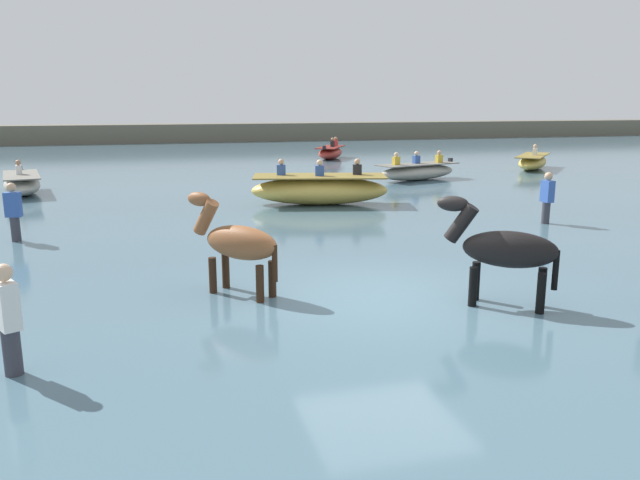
{
  "coord_description": "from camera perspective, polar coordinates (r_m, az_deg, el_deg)",
  "views": [
    {
      "loc": [
        -3.41,
        -8.85,
        3.37
      ],
      "look_at": [
        -0.49,
        2.14,
        0.83
      ],
      "focal_mm": 35.13,
      "sensor_mm": 36.0,
      "label": 1
    }
  ],
  "objects": [
    {
      "name": "ground_plane",
      "position": [
        10.06,
        5.89,
        -7.05
      ],
      "size": [
        120.0,
        120.0,
        0.0
      ],
      "primitive_type": "plane",
      "color": "#666051"
    },
    {
      "name": "water_surface",
      "position": [
        19.42,
        -4.57,
        3.05
      ],
      "size": [
        90.0,
        90.0,
        0.33
      ],
      "primitive_type": "cube",
      "color": "#476675",
      "rests_on": "ground"
    },
    {
      "name": "horse_lead_chestnut",
      "position": [
        9.97,
        -7.52,
        -0.45
      ],
      "size": [
        1.45,
        1.49,
        1.93
      ],
      "color": "brown",
      "rests_on": "ground"
    },
    {
      "name": "horse_trailing_black",
      "position": [
        9.7,
        16.43,
        -1.07
      ],
      "size": [
        1.66,
        1.31,
        1.97
      ],
      "color": "black",
      "rests_on": "ground"
    },
    {
      "name": "boat_distant_east",
      "position": [
        24.84,
        8.87,
        6.18
      ],
      "size": [
        3.72,
        2.07,
        1.12
      ],
      "color": "#B2AD9E",
      "rests_on": "water_surface"
    },
    {
      "name": "boat_near_starboard",
      "position": [
        23.08,
        -25.51,
        4.63
      ],
      "size": [
        1.73,
        3.37,
        1.13
      ],
      "color": "#B2AD9E",
      "rests_on": "water_surface"
    },
    {
      "name": "boat_far_inshore",
      "position": [
        33.66,
        0.96,
        7.97
      ],
      "size": [
        2.36,
        3.09,
        1.12
      ],
      "color": "#BC382D",
      "rests_on": "water_surface"
    },
    {
      "name": "boat_mid_channel",
      "position": [
        30.03,
        18.8,
        6.74
      ],
      "size": [
        3.18,
        3.38,
        1.12
      ],
      "color": "gold",
      "rests_on": "water_surface"
    },
    {
      "name": "boat_mid_outer",
      "position": [
        18.73,
        -0.04,
        4.61
      ],
      "size": [
        4.3,
        2.36,
        1.34
      ],
      "color": "gold",
      "rests_on": "water_surface"
    },
    {
      "name": "person_wading_mid",
      "position": [
        16.73,
        19.94,
        3.23
      ],
      "size": [
        0.22,
        0.33,
        1.63
      ],
      "color": "#383842",
      "rests_on": "ground"
    },
    {
      "name": "person_onlooker_left",
      "position": [
        15.27,
        -26.08,
        1.87
      ],
      "size": [
        0.35,
        0.26,
        1.63
      ],
      "color": "#383842",
      "rests_on": "ground"
    },
    {
      "name": "person_spectator_far",
      "position": [
        7.87,
        -26.42,
        -7.33
      ],
      "size": [
        0.33,
        0.38,
        1.63
      ],
      "color": "#383842",
      "rests_on": "ground"
    },
    {
      "name": "far_shoreline",
      "position": [
        48.64,
        -11.0,
        9.38
      ],
      "size": [
        80.0,
        2.4,
        1.67
      ],
      "primitive_type": "cube",
      "color": "#605B4C",
      "rests_on": "ground"
    }
  ]
}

